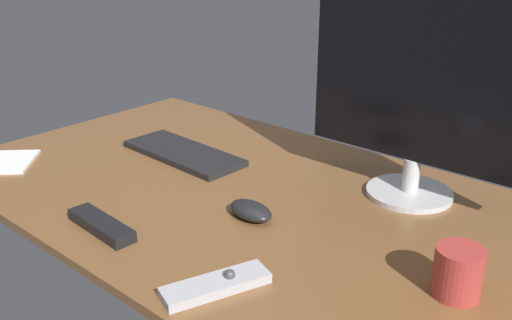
{
  "coord_description": "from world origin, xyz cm",
  "views": [
    {
      "loc": [
        82.39,
        -86.74,
        57.74
      ],
      "look_at": [
        1.6,
        5.66,
        8.0
      ],
      "focal_mm": 39.79,
      "sensor_mm": 36.0,
      "label": 1
    }
  ],
  "objects": [
    {
      "name": "notepad",
      "position": [
        -54.71,
        -26.7,
        2.35
      ],
      "size": [
        18.85,
        18.85,
        0.7
      ],
      "primitive_type": "cube",
      "rotation": [
        0.0,
        0.0,
        -0.79
      ],
      "color": "white",
      "rests_on": "desk"
    },
    {
      "name": "monitor",
      "position": [
        32.02,
        23.69,
        25.9
      ],
      "size": [
        51.62,
        19.3,
        44.56
      ],
      "rotation": [
        0.0,
        0.0,
        -0.0
      ],
      "color": "silver",
      "rests_on": "desk"
    },
    {
      "name": "desk",
      "position": [
        0.0,
        0.0,
        1.0
      ],
      "size": [
        140.0,
        84.0,
        2.0
      ],
      "primitive_type": "cube",
      "color": "brown",
      "rests_on": "ground"
    },
    {
      "name": "keyboard",
      "position": [
        -24.57,
        6.23,
        2.81
      ],
      "size": [
        35.79,
        15.09,
        1.62
      ],
      "primitive_type": "cube",
      "rotation": [
        0.0,
        0.0,
        -0.04
      ],
      "color": "black",
      "rests_on": "desk"
    },
    {
      "name": "coffee_mug",
      "position": [
        55.47,
        -6.01,
        6.26
      ],
      "size": [
        8.01,
        8.01,
        8.52
      ],
      "primitive_type": "cylinder",
      "color": "#B23833",
      "rests_on": "desk"
    },
    {
      "name": "computer_mouse",
      "position": [
        12.12,
        -8.03,
        3.62
      ],
      "size": [
        11.4,
        7.47,
        3.23
      ],
      "primitive_type": "ellipsoid",
      "rotation": [
        0.0,
        0.0,
        -0.1
      ],
      "color": "black",
      "rests_on": "desk"
    },
    {
      "name": "media_remote",
      "position": [
        24.91,
        -31.06,
        2.94
      ],
      "size": [
        11.65,
        19.27,
        3.09
      ],
      "rotation": [
        0.0,
        0.0,
        1.21
      ],
      "color": "#B7B7BC",
      "rests_on": "desk"
    },
    {
      "name": "tv_remote",
      "position": [
        -6.74,
        -31.82,
        3.17
      ],
      "size": [
        18.27,
        5.79,
        2.34
      ],
      "primitive_type": "cube",
      "rotation": [
        0.0,
        0.0,
        -0.06
      ],
      "color": "black",
      "rests_on": "desk"
    }
  ]
}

